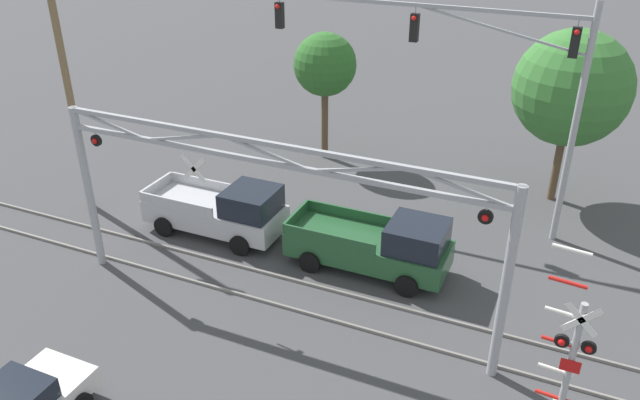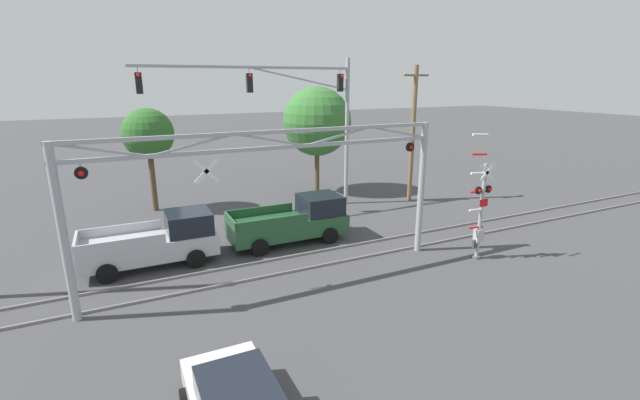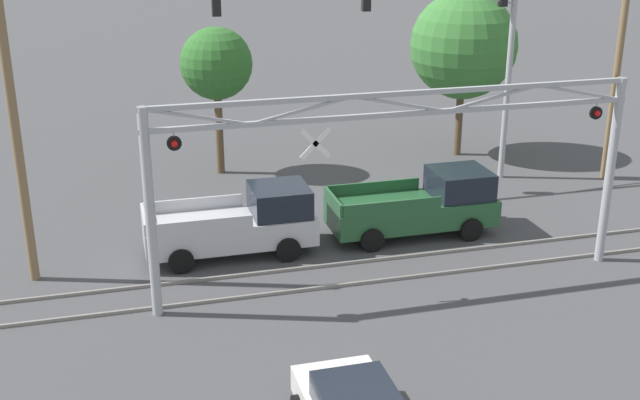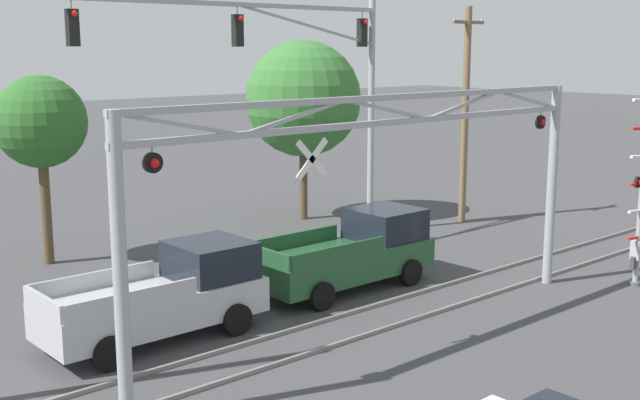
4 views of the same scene
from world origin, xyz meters
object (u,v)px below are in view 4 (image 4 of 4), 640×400
Objects in this scene: background_tree_beyond_span at (40,123)px; crossing_signal_mast at (639,216)px; utility_pole_right at (465,113)px; pickup_truck_following at (166,296)px; crossing_gantry at (387,173)px; pickup_truck_lead at (352,253)px; background_tree_far_left_verge at (303,99)px; traffic_signal_span at (311,70)px.

crossing_signal_mast is at bearing -48.90° from background_tree_beyond_span.
pickup_truck_following is at bearing -166.92° from utility_pole_right.
crossing_gantry is at bearing 167.92° from crossing_signal_mast.
background_tree_far_left_verge is at bearing 58.48° from pickup_truck_lead.
background_tree_far_left_verge reaches higher than pickup_truck_lead.
traffic_signal_span is 8.97m from background_tree_beyond_span.
background_tree_far_left_verge is at bearing 53.69° from traffic_signal_span.
background_tree_beyond_span is at bearing 86.03° from pickup_truck_following.
background_tree_far_left_verge is (11.16, 8.16, 3.84)m from pickup_truck_following.
pickup_truck_lead is 10.27m from background_tree_far_left_verge.
crossing_gantry is 1.16× the size of traffic_signal_span.
utility_pole_right reaches higher than background_tree_far_left_verge.
crossing_signal_mast is 13.61m from pickup_truck_following.
crossing_signal_mast is at bearing -84.40° from background_tree_far_left_verge.
pickup_truck_following is 14.34m from background_tree_far_left_verge.
crossing_signal_mast is 13.82m from background_tree_far_left_verge.
traffic_signal_span is 1.43× the size of utility_pole_right.
utility_pole_right reaches higher than crossing_signal_mast.
crossing_signal_mast is (8.57, -1.83, -1.90)m from crossing_gantry.
background_tree_beyond_span reaches higher than crossing_gantry.
background_tree_beyond_span is at bearing 162.70° from utility_pole_right.
background_tree_beyond_span is (0.58, 8.32, 3.52)m from pickup_truck_following.
traffic_signal_span reaches higher than pickup_truck_lead.
background_tree_far_left_verge reaches higher than crossing_gantry.
pickup_truck_lead is (-6.30, 5.35, -1.07)m from crossing_signal_mast.
pickup_truck_lead is at bearing 57.25° from crossing_gantry.
background_tree_beyond_span is (-3.33, 11.81, 0.54)m from crossing_gantry.
crossing_signal_mast is 0.46× the size of traffic_signal_span.
pickup_truck_lead is 0.67× the size of utility_pole_right.
traffic_signal_span reaches higher than background_tree_beyond_span.
crossing_gantry reaches higher than pickup_truck_lead.
crossing_signal_mast is 9.76m from utility_pole_right.
crossing_gantry is 13.72m from utility_pole_right.
background_tree_beyond_span is 0.84× the size of background_tree_far_left_verge.
utility_pole_right is (6.98, -1.12, -1.75)m from traffic_signal_span.
pickup_truck_lead is at bearing -55.96° from background_tree_beyond_span.
background_tree_far_left_verge is (-4.48, 4.53, 0.50)m from utility_pole_right.
traffic_signal_span is (-3.82, 10.07, 4.01)m from crossing_signal_mast.
traffic_signal_span reaches higher than utility_pole_right.
traffic_signal_span is 4.41m from background_tree_far_left_verge.
pickup_truck_lead is (2.26, 3.52, -2.97)m from crossing_gantry.
crossing_gantry is 9.74m from traffic_signal_span.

